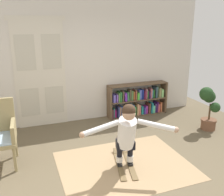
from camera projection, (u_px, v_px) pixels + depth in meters
The scene contains 8 objects.
ground_plane at pixel (126, 174), 4.06m from camera, with size 7.20×7.20×0.00m, color brown.
back_wall at pixel (83, 61), 5.97m from camera, with size 6.00×0.10×2.90m, color silver.
double_door at pixel (40, 73), 5.65m from camera, with size 1.22×0.05×2.45m.
rug at pixel (125, 165), 4.31m from camera, with size 2.16×1.71×0.01m, color tan.
bookshelf at pixel (137, 101), 6.55m from camera, with size 1.58×0.30×0.83m.
potted_plant at pixel (209, 106), 5.59m from camera, with size 0.46×0.39×0.98m.
skis_pair at pixel (124, 163), 4.33m from camera, with size 0.48×0.99×0.07m.
person_skier at pixel (127, 132), 3.97m from camera, with size 1.46×0.72×1.10m.
Camera 1 is at (-1.45, -3.23, 2.33)m, focal length 40.92 mm.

